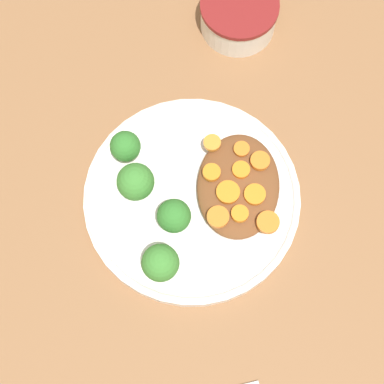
% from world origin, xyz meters
% --- Properties ---
extents(ground_plane, '(4.00, 4.00, 0.00)m').
position_xyz_m(ground_plane, '(0.00, 0.00, 0.00)').
color(ground_plane, '#8C603D').
extents(plate, '(0.25, 0.25, 0.02)m').
position_xyz_m(plate, '(0.00, 0.00, 0.01)').
color(plate, white).
rests_on(plate, ground_plane).
extents(dip_bowl, '(0.10, 0.10, 0.05)m').
position_xyz_m(dip_bowl, '(-0.25, 0.04, 0.03)').
color(dip_bowl, white).
rests_on(dip_bowl, ground_plane).
extents(stew_mound, '(0.13, 0.10, 0.02)m').
position_xyz_m(stew_mound, '(-0.01, 0.05, 0.03)').
color(stew_mound, brown).
rests_on(stew_mound, plate).
extents(broccoli_floret_0, '(0.04, 0.04, 0.05)m').
position_xyz_m(broccoli_floret_0, '(0.09, -0.03, 0.05)').
color(broccoli_floret_0, '#759E51').
rests_on(broccoli_floret_0, plate).
extents(broccoli_floret_1, '(0.04, 0.04, 0.06)m').
position_xyz_m(broccoli_floret_1, '(-0.00, -0.06, 0.05)').
color(broccoli_floret_1, '#759E51').
rests_on(broccoli_floret_1, plate).
extents(broccoli_floret_2, '(0.04, 0.04, 0.05)m').
position_xyz_m(broccoli_floret_2, '(0.04, -0.02, 0.05)').
color(broccoli_floret_2, '#7FA85B').
rests_on(broccoli_floret_2, plate).
extents(broccoli_floret_3, '(0.04, 0.04, 0.05)m').
position_xyz_m(broccoli_floret_3, '(-0.04, -0.08, 0.04)').
color(broccoli_floret_3, '#759E51').
rests_on(broccoli_floret_3, plate).
extents(carrot_slice_0, '(0.02, 0.02, 0.01)m').
position_xyz_m(carrot_slice_0, '(-0.03, 0.05, 0.04)').
color(carrot_slice_0, orange).
rests_on(carrot_slice_0, stew_mound).
extents(carrot_slice_1, '(0.03, 0.03, 0.01)m').
position_xyz_m(carrot_slice_1, '(0.03, 0.03, 0.04)').
color(carrot_slice_1, orange).
rests_on(carrot_slice_1, stew_mound).
extents(carrot_slice_2, '(0.02, 0.02, 0.01)m').
position_xyz_m(carrot_slice_2, '(0.02, 0.06, 0.04)').
color(carrot_slice_2, orange).
rests_on(carrot_slice_2, stew_mound).
extents(carrot_slice_3, '(0.02, 0.02, 0.01)m').
position_xyz_m(carrot_slice_3, '(-0.06, 0.02, 0.04)').
color(carrot_slice_3, orange).
rests_on(carrot_slice_3, stew_mound).
extents(carrot_slice_4, '(0.02, 0.02, 0.01)m').
position_xyz_m(carrot_slice_4, '(0.00, 0.07, 0.04)').
color(carrot_slice_4, orange).
rests_on(carrot_slice_4, stew_mound).
extents(carrot_slice_5, '(0.02, 0.02, 0.00)m').
position_xyz_m(carrot_slice_5, '(-0.05, 0.05, 0.04)').
color(carrot_slice_5, orange).
rests_on(carrot_slice_5, stew_mound).
extents(carrot_slice_6, '(0.03, 0.03, 0.01)m').
position_xyz_m(carrot_slice_6, '(0.03, 0.09, 0.04)').
color(carrot_slice_6, orange).
rests_on(carrot_slice_6, stew_mound).
extents(carrot_slice_7, '(0.02, 0.02, 0.01)m').
position_xyz_m(carrot_slice_7, '(-0.02, 0.02, 0.04)').
color(carrot_slice_7, orange).
rests_on(carrot_slice_7, stew_mound).
extents(carrot_slice_8, '(0.02, 0.02, 0.01)m').
position_xyz_m(carrot_slice_8, '(-0.04, 0.07, 0.04)').
color(carrot_slice_8, orange).
rests_on(carrot_slice_8, stew_mound).
extents(carrot_slice_9, '(0.03, 0.03, 0.01)m').
position_xyz_m(carrot_slice_9, '(-0.00, 0.04, 0.04)').
color(carrot_slice_9, orange).
rests_on(carrot_slice_9, stew_mound).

